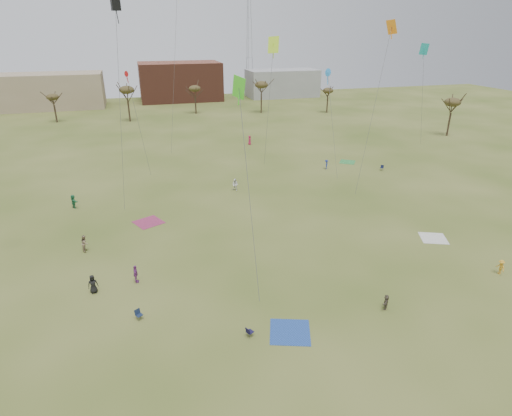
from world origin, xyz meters
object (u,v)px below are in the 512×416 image
object	(u,v)px
camp_chair_center	(250,334)
radio_tower	(249,38)
camp_chair_right	(382,169)
camp_chair_left	(139,317)

from	to	relation	value
camp_chair_center	radio_tower	world-z (taller)	radio_tower
radio_tower	camp_chair_right	bearing A→B (deg)	-90.94
camp_chair_left	camp_chair_center	world-z (taller)	same
camp_chair_left	radio_tower	xyz separation A→B (m)	(42.19, 120.46, 18.95)
camp_chair_left	camp_chair_right	world-z (taller)	same
camp_chair_right	camp_chair_center	bearing A→B (deg)	-87.84
camp_chair_left	camp_chair_right	distance (m)	50.27
camp_chair_right	radio_tower	xyz separation A→B (m)	(1.49, 90.96, 18.95)
camp_chair_left	camp_chair_center	size ratio (longest dim) A/B	1.00
camp_chair_left	camp_chair_right	size ratio (longest dim) A/B	1.00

